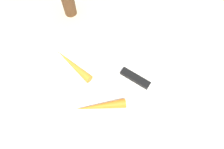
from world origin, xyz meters
name	(u,v)px	position (x,y,z in m)	size (l,w,h in m)	color
ground_plane	(112,76)	(0.00, 0.00, 0.00)	(1.40, 1.40, 0.00)	#C6B793
cutting_board	(112,75)	(0.00, 0.00, 0.01)	(0.36, 0.26, 0.01)	silver
knife	(131,76)	(0.02, 0.05, 0.02)	(0.17, 0.14, 0.01)	#B7B7BC
carrot_long	(73,65)	(-0.06, -0.10, 0.02)	(0.02, 0.02, 0.14)	orange
carrot_short	(100,106)	(0.08, -0.06, 0.02)	(0.03, 0.03, 0.14)	orange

